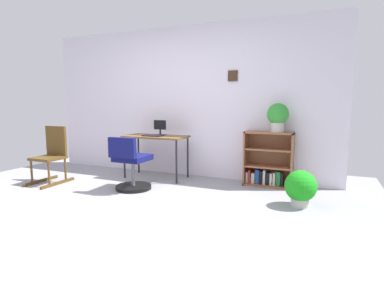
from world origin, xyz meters
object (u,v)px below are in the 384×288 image
(desk, at_px, (156,139))
(rocking_chair, at_px, (52,154))
(potted_plant_on_shelf, at_px, (278,116))
(office_chair, at_px, (131,167))
(monitor, at_px, (160,129))
(bookshelf_low, at_px, (268,162))
(keyboard, at_px, (152,136))
(potted_plant_floor, at_px, (301,187))

(desk, height_order, rocking_chair, rocking_chair)
(rocking_chair, xyz_separation_m, potted_plant_on_shelf, (3.29, 1.10, 0.61))
(office_chair, distance_m, rocking_chair, 1.40)
(monitor, distance_m, rocking_chair, 1.75)
(monitor, relative_size, office_chair, 0.32)
(bookshelf_low, height_order, potted_plant_on_shelf, potted_plant_on_shelf)
(keyboard, distance_m, office_chair, 0.77)
(office_chair, bearing_deg, potted_plant_floor, 4.62)
(desk, distance_m, potted_plant_on_shelf, 1.98)
(rocking_chair, bearing_deg, potted_plant_on_shelf, 18.47)
(monitor, xyz_separation_m, keyboard, (-0.04, -0.19, -0.10))
(potted_plant_on_shelf, bearing_deg, keyboard, -170.98)
(office_chair, distance_m, bookshelf_low, 2.05)
(keyboard, distance_m, potted_plant_on_shelf, 1.98)
(monitor, height_order, rocking_chair, monitor)
(monitor, height_order, potted_plant_floor, monitor)
(desk, xyz_separation_m, bookshelf_low, (1.80, 0.26, -0.29))
(desk, relative_size, keyboard, 3.18)
(desk, relative_size, potted_plant_floor, 2.34)
(keyboard, distance_m, rocking_chair, 1.60)
(office_chair, relative_size, potted_plant_on_shelf, 1.84)
(monitor, height_order, potted_plant_on_shelf, potted_plant_on_shelf)
(monitor, distance_m, bookshelf_low, 1.83)
(keyboard, xyz_separation_m, rocking_chair, (-1.36, -0.79, -0.27))
(rocking_chair, distance_m, potted_plant_on_shelf, 3.52)
(rocking_chair, bearing_deg, potted_plant_floor, 4.73)
(desk, height_order, monitor, monitor)
(office_chair, bearing_deg, potted_plant_on_shelf, 27.27)
(potted_plant_on_shelf, relative_size, potted_plant_floor, 0.95)
(keyboard, bearing_deg, bookshelf_low, 11.28)
(rocking_chair, xyz_separation_m, bookshelf_low, (3.16, 1.15, -0.09))
(keyboard, xyz_separation_m, bookshelf_low, (1.80, 0.36, -0.36))
(office_chair, distance_m, potted_plant_on_shelf, 2.26)
(desk, distance_m, monitor, 0.20)
(desk, height_order, office_chair, office_chair)
(keyboard, relative_size, potted_plant_on_shelf, 0.77)
(monitor, xyz_separation_m, potted_plant_floor, (2.29, -0.68, -0.58))
(desk, distance_m, rocking_chair, 1.64)
(keyboard, relative_size, bookshelf_low, 0.40)
(monitor, xyz_separation_m, bookshelf_low, (1.76, 0.17, -0.46))
(keyboard, bearing_deg, potted_plant_on_shelf, 9.02)
(office_chair, xyz_separation_m, bookshelf_low, (1.77, 1.03, 0.02))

